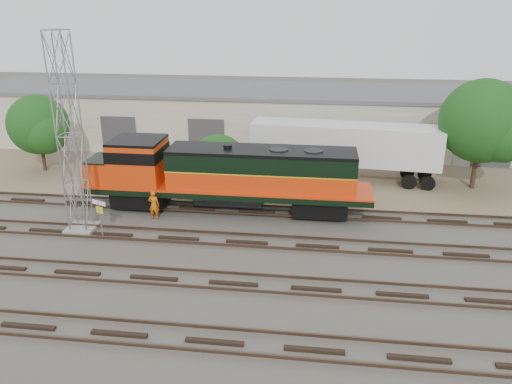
# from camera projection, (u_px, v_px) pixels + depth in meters

# --- Properties ---
(ground) EXTENTS (140.00, 140.00, 0.00)m
(ground) POSITION_uv_depth(u_px,v_px,m) (243.00, 256.00, 27.03)
(ground) COLOR #47423A
(ground) RESTS_ON ground
(dirt_strip) EXTENTS (80.00, 16.00, 0.02)m
(dirt_strip) POSITION_uv_depth(u_px,v_px,m) (271.00, 170.00, 40.93)
(dirt_strip) COLOR #726047
(dirt_strip) RESTS_ON ground
(tracks) EXTENTS (80.00, 20.40, 0.28)m
(tracks) POSITION_uv_depth(u_px,v_px,m) (233.00, 283.00, 24.22)
(tracks) COLOR black
(tracks) RESTS_ON ground
(warehouse) EXTENTS (58.40, 10.40, 5.30)m
(warehouse) POSITION_uv_depth(u_px,v_px,m) (280.00, 117.00, 47.38)
(warehouse) COLOR beige
(warehouse) RESTS_ON ground
(locomotive) EXTENTS (18.34, 3.22, 4.41)m
(locomotive) POSITION_uv_depth(u_px,v_px,m) (223.00, 175.00, 31.96)
(locomotive) COLOR black
(locomotive) RESTS_ON tracks
(signal_tower) EXTENTS (1.70, 1.70, 11.52)m
(signal_tower) POSITION_uv_depth(u_px,v_px,m) (70.00, 139.00, 28.17)
(signal_tower) COLOR gray
(signal_tower) RESTS_ON ground
(sign_post) EXTENTS (0.94, 0.42, 2.44)m
(sign_post) POSITION_uv_depth(u_px,v_px,m) (100.00, 212.00, 28.33)
(sign_post) COLOR gray
(sign_post) RESTS_ON ground
(worker) EXTENTS (0.70, 0.47, 1.90)m
(worker) POSITION_uv_depth(u_px,v_px,m) (154.00, 205.00, 31.32)
(worker) COLOR #DF5D0C
(worker) RESTS_ON ground
(semi_trailer) EXTENTS (14.27, 4.02, 4.33)m
(semi_trailer) POSITION_uv_depth(u_px,v_px,m) (349.00, 145.00, 37.74)
(semi_trailer) COLOR silver
(semi_trailer) RESTS_ON ground
(tree_west) EXTENTS (4.96, 4.72, 6.18)m
(tree_west) POSITION_uv_depth(u_px,v_px,m) (40.00, 127.00, 39.28)
(tree_west) COLOR #382619
(tree_west) RESTS_ON ground
(tree_mid) EXTENTS (4.48, 4.27, 4.27)m
(tree_mid) POSITION_uv_depth(u_px,v_px,m) (221.00, 166.00, 36.12)
(tree_mid) COLOR #382619
(tree_mid) RESTS_ON ground
(tree_east) EXTENTS (6.23, 5.93, 8.00)m
(tree_east) POSITION_uv_depth(u_px,v_px,m) (488.00, 124.00, 34.91)
(tree_east) COLOR #382619
(tree_east) RESTS_ON ground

